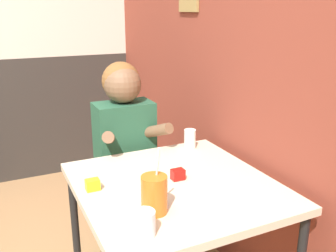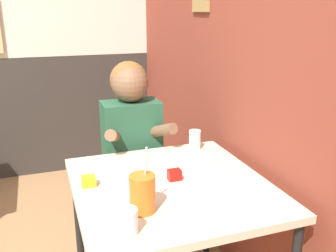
# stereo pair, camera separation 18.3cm
# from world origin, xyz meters

# --- Properties ---
(brick_wall_right) EXTENTS (0.08, 4.34, 2.70)m
(brick_wall_right) POSITION_xyz_m (1.42, 1.17, 1.35)
(brick_wall_right) COLOR brown
(brick_wall_right) RESTS_ON ground_plane
(main_table) EXTENTS (0.87, 0.91, 0.74)m
(main_table) POSITION_xyz_m (0.91, 0.31, 0.67)
(main_table) COLOR beige
(main_table) RESTS_ON ground_plane
(person_seated) EXTENTS (0.42, 0.41, 1.22)m
(person_seated) POSITION_xyz_m (0.88, 0.93, 0.65)
(person_seated) COLOR #235138
(person_seated) RESTS_ON ground_plane
(cocktail_pitcher) EXTENTS (0.10, 0.10, 0.27)m
(cocktail_pitcher) POSITION_xyz_m (0.72, 0.11, 0.82)
(cocktail_pitcher) COLOR #C6661E
(cocktail_pitcher) RESTS_ON main_table
(glass_near_pitcher) EXTENTS (0.08, 0.08, 0.09)m
(glass_near_pitcher) POSITION_xyz_m (0.62, -0.02, 0.79)
(glass_near_pitcher) COLOR silver
(glass_near_pitcher) RESTS_ON main_table
(glass_center) EXTENTS (0.07, 0.07, 0.11)m
(glass_center) POSITION_xyz_m (1.18, 0.67, 0.80)
(glass_center) COLOR silver
(glass_center) RESTS_ON main_table
(condiment_ketchup) EXTENTS (0.06, 0.04, 0.05)m
(condiment_ketchup) POSITION_xyz_m (0.93, 0.33, 0.77)
(condiment_ketchup) COLOR #B7140F
(condiment_ketchup) RESTS_ON main_table
(condiment_mustard) EXTENTS (0.06, 0.04, 0.05)m
(condiment_mustard) POSITION_xyz_m (0.55, 0.40, 0.77)
(condiment_mustard) COLOR yellow
(condiment_mustard) RESTS_ON main_table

